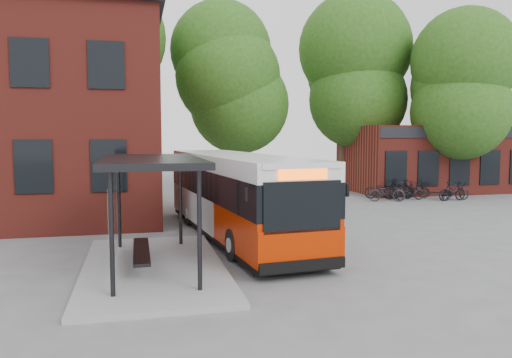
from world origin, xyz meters
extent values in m
plane|color=slate|center=(0.00, 0.00, 0.00)|extent=(100.00, 100.00, 0.00)
imported|color=#23242B|center=(7.76, 9.66, 0.48)|extent=(1.95, 1.16, 0.97)
imported|color=black|center=(8.08, 10.71, 0.50)|extent=(2.00, 1.35, 0.99)
imported|color=black|center=(8.88, 10.40, 0.55)|extent=(1.86, 0.60, 1.10)
imported|color=black|center=(9.20, 9.83, 0.46)|extent=(1.81, 0.80, 0.92)
imported|color=black|center=(10.02, 10.63, 0.47)|extent=(1.62, 0.78, 0.94)
imported|color=black|center=(11.55, 9.26, 0.47)|extent=(1.86, 0.83, 0.94)
imported|color=black|center=(11.27, 9.13, 0.50)|extent=(1.70, 0.59, 1.00)
camera|label=1|loc=(-4.87, -13.81, 3.43)|focal=35.00mm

